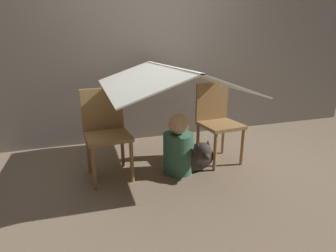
{
  "coord_description": "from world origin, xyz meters",
  "views": [
    {
      "loc": [
        -0.78,
        -2.23,
        1.23
      ],
      "look_at": [
        0.0,
        0.15,
        0.47
      ],
      "focal_mm": 28.0,
      "sensor_mm": 36.0,
      "label": 1
    }
  ],
  "objects_px": {
    "chair_right": "(217,119)",
    "dog": "(197,156)",
    "chair_left": "(106,129)",
    "person_front": "(178,148)"
  },
  "relations": [
    {
      "from": "person_front",
      "to": "dog",
      "type": "bearing_deg",
      "value": -24.48
    },
    {
      "from": "chair_right",
      "to": "chair_left",
      "type": "bearing_deg",
      "value": 174.2
    },
    {
      "from": "chair_left",
      "to": "dog",
      "type": "distance_m",
      "value": 0.93
    },
    {
      "from": "chair_left",
      "to": "chair_right",
      "type": "bearing_deg",
      "value": -5.5
    },
    {
      "from": "chair_right",
      "to": "dog",
      "type": "height_order",
      "value": "chair_right"
    },
    {
      "from": "chair_left",
      "to": "dog",
      "type": "relative_size",
      "value": 2.16
    },
    {
      "from": "chair_left",
      "to": "dog",
      "type": "height_order",
      "value": "chair_left"
    },
    {
      "from": "chair_right",
      "to": "dog",
      "type": "relative_size",
      "value": 2.16
    },
    {
      "from": "chair_left",
      "to": "chair_right",
      "type": "xyz_separation_m",
      "value": [
        1.19,
        -0.0,
        0.0
      ]
    },
    {
      "from": "chair_right",
      "to": "person_front",
      "type": "distance_m",
      "value": 0.57
    }
  ]
}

